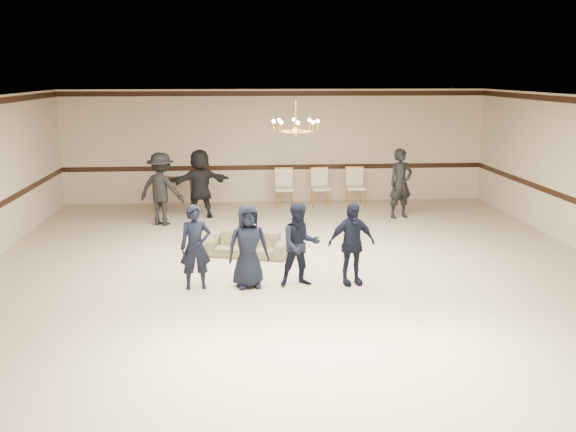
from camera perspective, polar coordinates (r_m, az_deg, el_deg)
The scene contains 16 objects.
room at distance 11.43m, azimuth 1.15°, elevation 2.30°, with size 12.01×14.01×3.21m.
chair_rail at distance 18.40m, azimuth -1.07°, elevation 4.36°, with size 12.00×0.02×0.14m, color black.
crown_molding at distance 18.22m, azimuth -1.10°, elevation 10.85°, with size 12.00×0.02×0.14m, color black.
chandelier at distance 12.26m, azimuth 0.70°, elevation 9.02°, with size 0.94×0.94×0.89m, color gold, non-canonical shape.
boy_a at distance 11.08m, azimuth -8.23°, elevation -2.76°, with size 0.54×0.35×1.47m, color black.
boy_b at distance 11.06m, azimuth -3.57°, elevation -2.68°, with size 0.72×0.47×1.47m, color black.
boy_c at distance 11.11m, azimuth 1.09°, elevation -2.58°, with size 0.71×0.56×1.47m, color black.
boy_d at distance 11.23m, azimuth 5.66°, elevation -2.47°, with size 0.86×0.36×1.47m, color black.
settee at distance 13.04m, azimuth -3.64°, elevation -2.54°, with size 1.65×0.64×0.48m, color brown.
adult_left at distance 15.86m, azimuth -11.22°, elevation 2.37°, with size 1.15×0.66×1.78m, color black.
adult_mid at distance 16.47m, azimuth -7.84°, elevation 2.87°, with size 1.65×0.52×1.78m, color black.
adult_right at distance 16.59m, azimuth 9.99°, elevation 2.87°, with size 0.65×0.43×1.78m, color black.
banquet_chair_left at distance 17.70m, azimuth -0.33°, elevation 2.47°, with size 0.51×0.51×1.05m, color #F3E4CC, non-canonical shape.
banquet_chair_mid at distance 17.80m, azimuth 2.88°, elevation 2.52°, with size 0.51×0.51×1.05m, color #F3E4CC, non-canonical shape.
banquet_chair_right at distance 17.96m, azimuth 6.05°, elevation 2.55°, with size 0.51×0.51×1.05m, color #F3E4CC, non-canonical shape.
console_table at distance 17.95m, azimuth -9.98°, elevation 2.07°, with size 1.00×0.42×0.84m, color black.
Camera 1 is at (-1.15, -11.19, 3.65)m, focal length 39.96 mm.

